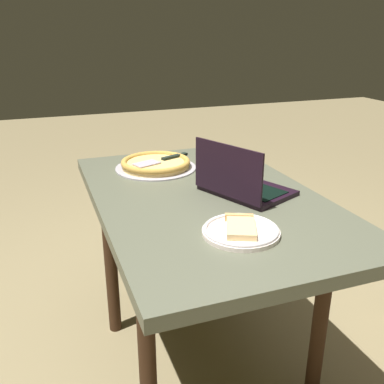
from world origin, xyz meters
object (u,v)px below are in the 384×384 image
Objects in this scene: dining_table at (206,216)px; table_knife at (225,164)px; laptop at (242,184)px; pizza_tray at (156,164)px; pizza_plate at (241,230)px.

table_knife is (0.32, -0.22, 0.09)m from dining_table.
laptop is 1.07× the size of pizza_tray.
laptop is 0.48m from pizza_tray.
pizza_plate is at bearing 159.68° from table_knife.
laptop is 0.34m from pizza_plate.
pizza_tray reaches higher than table_knife.
dining_table is 3.35× the size of laptop.
laptop is at bearing -108.86° from dining_table.
laptop is at bearing -152.95° from pizza_tray.
dining_table is 5.41× the size of pizza_plate.
pizza_tray is 1.52× the size of table_knife.
laptop reaches higher than pizza_plate.
table_knife reaches higher than dining_table.
pizza_tray is at bearing 5.21° from pizza_plate.
dining_table is 3.59× the size of pizza_tray.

